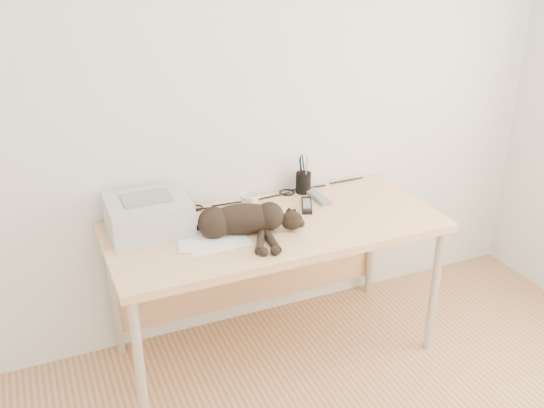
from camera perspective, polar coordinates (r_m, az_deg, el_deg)
name	(u,v)px	position (r m, az deg, el deg)	size (l,w,h in m)	color
wall_back	(247,91)	(3.01, -2.41, 10.57)	(3.50, 3.50, 0.00)	white
desk	(269,241)	(3.02, -0.32, -3.47)	(1.60, 0.70, 0.74)	#DEB782
printer	(148,215)	(2.84, -11.58, -1.01)	(0.37, 0.31, 0.17)	#BCBCC1
papers	(213,241)	(2.74, -5.57, -3.45)	(0.33, 0.25, 0.01)	white
cat	(240,221)	(2.77, -3.05, -1.61)	(0.64, 0.40, 0.15)	black
mug	(250,202)	(3.00, -2.09, 0.14)	(0.10, 0.10, 0.09)	white
pen_cup	(303,182)	(3.22, 2.97, 2.06)	(0.08, 0.08, 0.21)	black
remote_grey	(318,197)	(3.16, 4.34, 0.66)	(0.06, 0.20, 0.02)	gray
remote_black	(307,205)	(3.06, 3.28, -0.13)	(0.05, 0.18, 0.02)	black
mouse	(314,190)	(3.23, 3.99, 1.31)	(0.06, 0.10, 0.03)	white
cable_tangle	(252,198)	(3.15, -1.91, 0.54)	(1.36, 0.09, 0.01)	black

